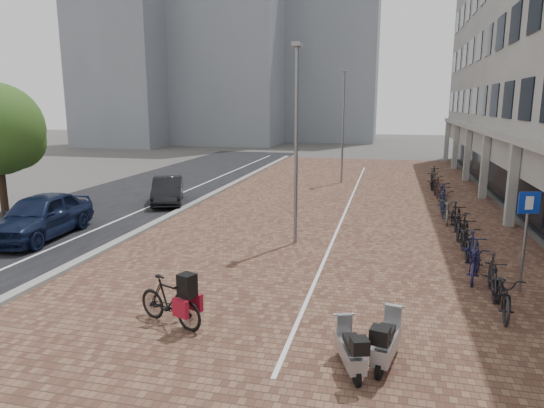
{
  "coord_description": "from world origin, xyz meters",
  "views": [
    {
      "loc": [
        4.03,
        -10.61,
        4.84
      ],
      "look_at": [
        0.0,
        6.0,
        1.3
      ],
      "focal_mm": 32.07,
      "sensor_mm": 36.0,
      "label": 1
    }
  ],
  "objects_px": {
    "car_dark": "(168,191)",
    "parking_sign": "(527,225)",
    "hero_bike": "(170,300)",
    "car_navy": "(40,216)",
    "scooter_front": "(387,340)",
    "scooter_back": "(350,348)"
  },
  "relations": [
    {
      "from": "car_navy",
      "to": "scooter_front",
      "type": "bearing_deg",
      "value": -30.95
    },
    {
      "from": "scooter_front",
      "to": "car_navy",
      "type": "bearing_deg",
      "value": 165.25
    },
    {
      "from": "car_dark",
      "to": "scooter_front",
      "type": "relative_size",
      "value": 2.63
    },
    {
      "from": "car_dark",
      "to": "parking_sign",
      "type": "relative_size",
      "value": 1.47
    },
    {
      "from": "hero_bike",
      "to": "scooter_front",
      "type": "bearing_deg",
      "value": -76.58
    },
    {
      "from": "scooter_front",
      "to": "parking_sign",
      "type": "bearing_deg",
      "value": 65.01
    },
    {
      "from": "car_dark",
      "to": "parking_sign",
      "type": "distance_m",
      "value": 16.41
    },
    {
      "from": "car_dark",
      "to": "car_navy",
      "type": "bearing_deg",
      "value": -126.9
    },
    {
      "from": "scooter_front",
      "to": "scooter_back",
      "type": "height_order",
      "value": "scooter_front"
    },
    {
      "from": "parking_sign",
      "to": "scooter_back",
      "type": "bearing_deg",
      "value": -146.32
    },
    {
      "from": "car_navy",
      "to": "scooter_front",
      "type": "distance_m",
      "value": 13.86
    },
    {
      "from": "car_navy",
      "to": "hero_bike",
      "type": "height_order",
      "value": "car_navy"
    },
    {
      "from": "scooter_front",
      "to": "scooter_back",
      "type": "xyz_separation_m",
      "value": [
        -0.64,
        -0.38,
        -0.05
      ]
    },
    {
      "from": "hero_bike",
      "to": "car_navy",
      "type": "bearing_deg",
      "value": 75.48
    },
    {
      "from": "scooter_back",
      "to": "parking_sign",
      "type": "distance_m",
      "value": 6.47
    },
    {
      "from": "car_navy",
      "to": "parking_sign",
      "type": "relative_size",
      "value": 1.8
    },
    {
      "from": "hero_bike",
      "to": "scooter_front",
      "type": "xyz_separation_m",
      "value": [
        4.68,
        -0.62,
        -0.06
      ]
    },
    {
      "from": "car_navy",
      "to": "scooter_back",
      "type": "distance_m",
      "value": 13.47
    },
    {
      "from": "scooter_front",
      "to": "hero_bike",
      "type": "bearing_deg",
      "value": -175.99
    },
    {
      "from": "car_navy",
      "to": "car_dark",
      "type": "xyz_separation_m",
      "value": [
        1.78,
        6.85,
        -0.17
      ]
    },
    {
      "from": "parking_sign",
      "to": "scooter_front",
      "type": "bearing_deg",
      "value": -143.73
    },
    {
      "from": "hero_bike",
      "to": "parking_sign",
      "type": "relative_size",
      "value": 0.72
    }
  ]
}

